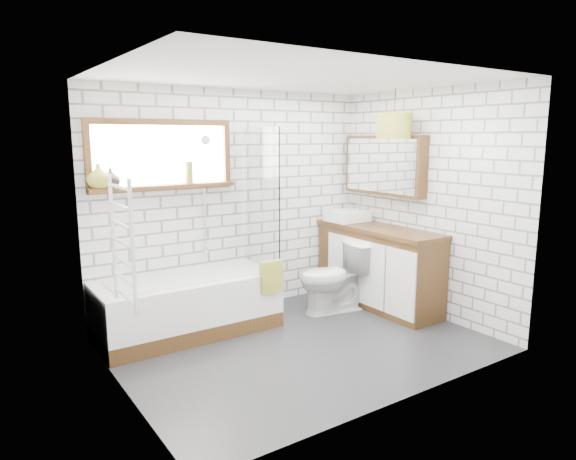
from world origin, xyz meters
TOP-DOWN VIEW (x-y plane):
  - floor at (0.00, 0.00)m, footprint 3.40×2.60m
  - ceiling at (0.00, 0.00)m, footprint 3.40×2.60m
  - wall_back at (0.00, 1.30)m, footprint 3.40×0.01m
  - wall_front at (0.00, -1.30)m, footprint 3.40×0.01m
  - wall_left at (-1.70, 0.00)m, footprint 0.01×2.60m
  - wall_right at (1.70, 0.00)m, footprint 0.01×2.60m
  - window at (-0.85, 1.26)m, footprint 1.52×0.16m
  - towel_radiator at (-1.66, 0.00)m, footprint 0.06×0.52m
  - mirror_cabinet at (1.62, 0.60)m, footprint 0.16×1.20m
  - shower_riser at (-0.40, 1.26)m, footprint 0.02×0.02m
  - bathtub at (-0.78, 0.90)m, footprint 1.81×0.80m
  - shower_screen at (0.10, 0.90)m, footprint 0.02×0.72m
  - towel_green at (-0.03, 0.50)m, footprint 0.25×0.07m
  - towel_beige at (-0.04, 0.50)m, footprint 0.18×0.04m
  - vanity at (1.43, 0.45)m, footprint 0.54×1.67m
  - basin at (1.37, 0.95)m, footprint 0.45×0.40m
  - tap at (1.53, 0.95)m, footprint 0.03×0.03m
  - toilet at (0.86, 0.58)m, footprint 0.59×0.87m
  - vase_olive at (-1.50, 1.23)m, footprint 0.25×0.25m
  - vase_dark at (-1.39, 1.23)m, footprint 0.24×0.24m
  - bottle at (-0.58, 1.23)m, footprint 0.09×0.09m
  - pendant at (1.41, 0.26)m, footprint 0.37×0.37m

SIDE VIEW (x-z plane):
  - floor at x=0.00m, z-range -0.01..0.00m
  - bathtub at x=-0.78m, z-range 0.00..0.59m
  - toilet at x=0.86m, z-range 0.00..0.81m
  - vanity at x=1.43m, z-range 0.00..0.96m
  - towel_green at x=-0.03m, z-range 0.40..0.73m
  - towel_beige at x=-0.04m, z-range 0.45..0.68m
  - basin at x=1.37m, z-range 0.96..1.09m
  - tap at x=1.53m, z-range 1.01..1.15m
  - towel_radiator at x=-1.66m, z-range 0.70..1.70m
  - wall_back at x=0.00m, z-range 0.00..2.50m
  - wall_front at x=0.00m, z-range 0.00..2.50m
  - wall_left at x=-1.70m, z-range 0.00..2.50m
  - wall_right at x=1.70m, z-range 0.00..2.50m
  - shower_screen at x=0.10m, z-range 0.59..2.09m
  - shower_riser at x=-0.40m, z-range 0.70..2.00m
  - vase_dark at x=-1.39m, z-range 1.48..1.67m
  - bottle at x=-0.58m, z-range 1.48..1.71m
  - vase_olive at x=-1.50m, z-range 1.48..1.71m
  - mirror_cabinet at x=1.62m, z-range 1.30..2.00m
  - window at x=-0.85m, z-range 1.46..2.14m
  - pendant at x=1.41m, z-range 1.96..2.24m
  - ceiling at x=0.00m, z-range 2.50..2.51m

